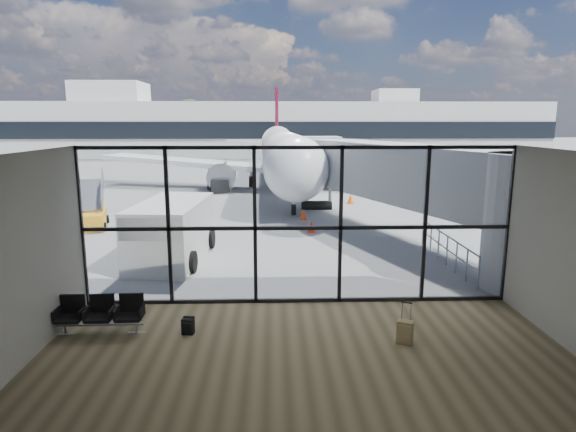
{
  "coord_description": "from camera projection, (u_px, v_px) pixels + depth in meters",
  "views": [
    {
      "loc": [
        -0.69,
        -13.15,
        5.11
      ],
      "look_at": [
        -0.18,
        3.0,
        1.96
      ],
      "focal_mm": 30.0,
      "sensor_mm": 36.0,
      "label": 1
    }
  ],
  "objects": [
    {
      "name": "traffic_cone_c",
      "position": [
        351.0,
        199.0,
        30.65
      ],
      "size": [
        0.45,
        0.45,
        0.64
      ],
      "color": "#FD610D",
      "rests_on": "ground"
    },
    {
      "name": "suitcase",
      "position": [
        405.0,
        332.0,
        11.23
      ],
      "size": [
        0.42,
        0.37,
        0.99
      ],
      "rotation": [
        0.0,
        0.0,
        -0.42
      ],
      "color": "#8F7E50",
      "rests_on": "ground"
    },
    {
      "name": "traffic_cone_b",
      "position": [
        311.0,
        227.0,
        22.72
      ],
      "size": [
        0.39,
        0.39,
        0.56
      ],
      "color": "red",
      "rests_on": "ground"
    },
    {
      "name": "tree_1",
      "position": [
        49.0,
        121.0,
        82.32
      ],
      "size": [
        5.61,
        5.61,
        8.07
      ],
      "color": "#382619",
      "rests_on": "ground"
    },
    {
      "name": "glass_curtain_wall",
      "position": [
        298.0,
        226.0,
        13.47
      ],
      "size": [
        12.1,
        0.12,
        4.5
      ],
      "color": "white",
      "rests_on": "ground"
    },
    {
      "name": "tree_0",
      "position": [
        14.0,
        125.0,
        82.25
      ],
      "size": [
        4.95,
        4.95,
        7.12
      ],
      "color": "#382619",
      "rests_on": "ground"
    },
    {
      "name": "seating_row",
      "position": [
        101.0,
        312.0,
        11.84
      ],
      "size": [
        2.11,
        0.63,
        0.93
      ],
      "rotation": [
        0.0,
        0.0,
        0.03
      ],
      "color": "gray",
      "rests_on": "ground"
    },
    {
      "name": "traffic_cone_a",
      "position": [
        303.0,
        214.0,
        25.68
      ],
      "size": [
        0.41,
        0.41,
        0.59
      ],
      "color": "#FF460D",
      "rests_on": "ground"
    },
    {
      "name": "tree_2",
      "position": [
        84.0,
        118.0,
        82.39
      ],
      "size": [
        6.27,
        6.27,
        9.03
      ],
      "color": "#382619",
      "rests_on": "ground"
    },
    {
      "name": "lounge_shell",
      "position": [
        312.0,
        261.0,
        8.69
      ],
      "size": [
        12.02,
        8.01,
        4.51
      ],
      "color": "brown",
      "rests_on": "ground"
    },
    {
      "name": "airliner",
      "position": [
        283.0,
        152.0,
        39.29
      ],
      "size": [
        29.61,
        34.27,
        8.83
      ],
      "rotation": [
        0.0,
        0.0,
        0.02
      ],
      "color": "white",
      "rests_on": "ground"
    },
    {
      "name": "tree_3",
      "position": [
        120.0,
        125.0,
        82.81
      ],
      "size": [
        4.95,
        4.95,
        7.12
      ],
      "color": "#382619",
      "rests_on": "ground"
    },
    {
      "name": "backpack",
      "position": [
        188.0,
        326.0,
        11.76
      ],
      "size": [
        0.31,
        0.3,
        0.43
      ],
      "rotation": [
        0.0,
        0.0,
        -0.17
      ],
      "color": "black",
      "rests_on": "ground"
    },
    {
      "name": "tree_5",
      "position": [
        190.0,
        118.0,
        82.94
      ],
      "size": [
        6.27,
        6.27,
        9.03
      ],
      "color": "#382619",
      "rests_on": "ground"
    },
    {
      "name": "far_terminal",
      "position": [
        273.0,
        128.0,
        73.87
      ],
      "size": [
        80.0,
        12.2,
        11.0
      ],
      "color": "beige",
      "rests_on": "ground"
    },
    {
      "name": "ground",
      "position": [
        279.0,
        169.0,
        53.14
      ],
      "size": [
        220.0,
        220.0,
        0.0
      ],
      "primitive_type": "plane",
      "color": "slate",
      "rests_on": "ground"
    },
    {
      "name": "service_van",
      "position": [
        171.0,
        231.0,
        17.95
      ],
      "size": [
        2.76,
        5.21,
        2.2
      ],
      "rotation": [
        0.0,
        0.0,
        -0.07
      ],
      "color": "silver",
      "rests_on": "ground"
    },
    {
      "name": "mobile_stairs",
      "position": [
        89.0,
        217.0,
        23.66
      ],
      "size": [
        2.25,
        3.43,
        2.22
      ],
      "rotation": [
        0.0,
        0.0,
        0.26
      ],
      "color": "orange",
      "rests_on": "ground"
    },
    {
      "name": "belt_loader",
      "position": [
        218.0,
        184.0,
        36.18
      ],
      "size": [
        1.97,
        3.71,
        1.63
      ],
      "rotation": [
        0.0,
        0.0,
        0.23
      ],
      "color": "black",
      "rests_on": "ground"
    },
    {
      "name": "jet_bridge",
      "position": [
        404.0,
        178.0,
        20.47
      ],
      "size": [
        8.0,
        16.5,
        4.33
      ],
      "color": "gray",
      "rests_on": "ground"
    },
    {
      "name": "apron_railing",
      "position": [
        447.0,
        246.0,
        17.37
      ],
      "size": [
        0.06,
        5.46,
        1.11
      ],
      "color": "gray",
      "rests_on": "ground"
    },
    {
      "name": "tree_4",
      "position": [
        155.0,
        121.0,
        82.88
      ],
      "size": [
        5.61,
        5.61,
        8.07
      ],
      "color": "#382619",
      "rests_on": "ground"
    }
  ]
}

